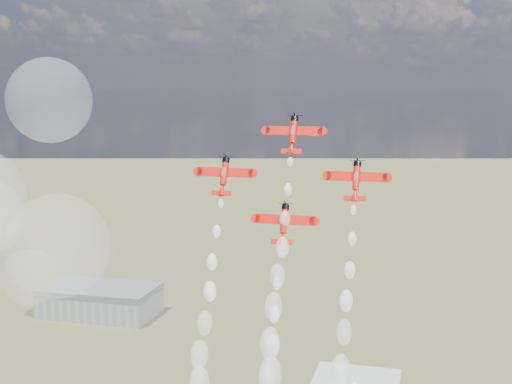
{
  "coord_description": "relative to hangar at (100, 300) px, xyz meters",
  "views": [
    {
      "loc": [
        26.01,
        -101.36,
        102.35
      ],
      "look_at": [
        -6.1,
        21.43,
        83.24
      ],
      "focal_mm": 50.0,
      "sensor_mm": 36.0,
      "label": 1
    }
  ],
  "objects": [
    {
      "name": "plane_lead",
      "position": [
        119.9,
        -154.96,
        87.09
      ],
      "size": [
        10.5,
        5.26,
        6.97
      ],
      "rotation": [
        1.11,
        0.0,
        0.0
      ],
      "color": "red",
      "rests_on": "ground"
    },
    {
      "name": "plane_left",
      "position": [
        107.92,
        -158.67,
        79.56
      ],
      "size": [
        10.5,
        5.26,
        6.97
      ],
      "rotation": [
        1.11,
        0.0,
        0.0
      ],
      "color": "red",
      "rests_on": "ground"
    },
    {
      "name": "plane_right",
      "position": [
        131.89,
        -158.67,
        79.56
      ],
      "size": [
        10.5,
        5.26,
        6.97
      ],
      "rotation": [
        1.11,
        0.0,
        0.0
      ],
      "color": "red",
      "rests_on": "ground"
    },
    {
      "name": "plane_slot",
      "position": [
        119.9,
        -162.37,
        72.03
      ],
      "size": [
        10.5,
        5.26,
        6.97
      ],
      "rotation": [
        1.11,
        0.0,
        0.0
      ],
      "color": "red",
      "rests_on": "ground"
    },
    {
      "name": "hangar",
      "position": [
        0.0,
        0.0,
        0.0
      ],
      "size": [
        50.0,
        28.0,
        13.0
      ],
      "color": "gray",
      "rests_on": "ground"
    }
  ]
}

